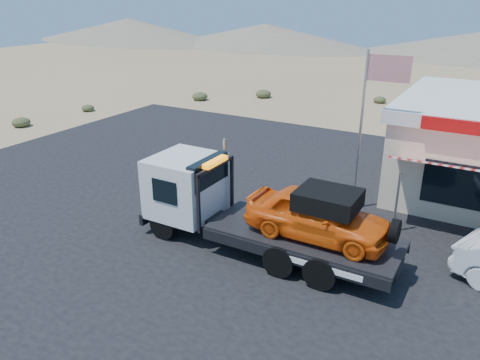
{
  "coord_description": "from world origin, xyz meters",
  "views": [
    {
      "loc": [
        9.12,
        -11.96,
        7.79
      ],
      "look_at": [
        1.27,
        1.65,
        1.5
      ],
      "focal_mm": 35.0,
      "sensor_mm": 36.0,
      "label": 1
    }
  ],
  "objects": [
    {
      "name": "flagpole",
      "position": [
        4.93,
        4.5,
        3.76
      ],
      "size": [
        1.55,
        0.1,
        6.0
      ],
      "color": "#99999E",
      "rests_on": "asphalt_lot"
    },
    {
      "name": "asphalt_lot",
      "position": [
        2.0,
        3.0,
        0.01
      ],
      "size": [
        32.0,
        24.0,
        0.02
      ],
      "primitive_type": "cube",
      "color": "black",
      "rests_on": "ground"
    },
    {
      "name": "tow_truck",
      "position": [
        2.96,
        -0.08,
        1.51
      ],
      "size": [
        8.37,
        2.48,
        2.8
      ],
      "color": "black",
      "rests_on": "asphalt_lot"
    },
    {
      "name": "ground",
      "position": [
        0.0,
        0.0,
        0.0
      ],
      "size": [
        120.0,
        120.0,
        0.0
      ],
      "primitive_type": "plane",
      "color": "#937853",
      "rests_on": "ground"
    },
    {
      "name": "desert_scrub",
      "position": [
        -13.5,
        9.55,
        0.31
      ],
      "size": [
        23.15,
        34.31,
        0.72
      ],
      "color": "#363B20",
      "rests_on": "ground"
    },
    {
      "name": "distant_hills",
      "position": [
        -9.77,
        55.14,
        1.89
      ],
      "size": [
        126.0,
        48.0,
        4.2
      ],
      "color": "#726B59",
      "rests_on": "ground"
    }
  ]
}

